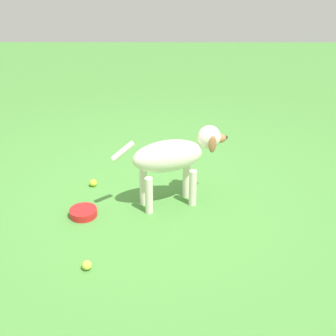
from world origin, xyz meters
TOP-DOWN VIEW (x-y plane):
  - ground at (0.00, 0.00)m, footprint 14.00×14.00m
  - dog at (-0.21, 0.10)m, footprint 0.93×0.43m
  - tennis_ball_0 at (0.52, -0.18)m, footprint 0.07×0.07m
  - tennis_ball_1 at (0.39, 0.95)m, footprint 0.07×0.07m
  - water_bowl at (0.53, 0.31)m, footprint 0.22×0.22m

SIDE VIEW (x-z plane):
  - ground at x=0.00m, z-range 0.00..0.00m
  - water_bowl at x=0.53m, z-range 0.00..0.06m
  - tennis_ball_0 at x=0.52m, z-range 0.00..0.07m
  - tennis_ball_1 at x=0.39m, z-range 0.00..0.07m
  - dog at x=-0.21m, z-range 0.11..0.76m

